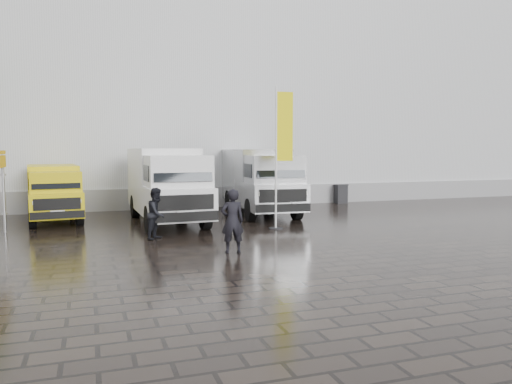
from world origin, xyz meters
The scene contains 10 objects.
ground centered at (0.00, 0.00, 0.00)m, with size 120.00×120.00×0.00m, color black.
exhibition_hall centered at (2.00, 16.00, 6.00)m, with size 44.00×16.00×12.00m, color silver.
hall_plinth centered at (2.00, 7.95, 0.50)m, with size 44.00×0.15×1.00m, color gray.
van_yellow centered at (-7.03, 5.14, 1.10)m, with size 1.83×4.76×2.20m, color #D6C10B, non-canonical shape.
van_white centered at (-2.86, 3.43, 1.44)m, with size 2.21×6.63×2.87m, color white, non-canonical shape.
van_silver centered at (1.40, 4.70, 1.42)m, with size 2.18×6.53×2.83m, color #AFB0B4, non-canonical shape.
flagpole centered at (0.79, 0.68, 2.83)m, with size 0.88×0.50×5.06m.
wheelie_bin centered at (6.86, 7.54, 0.50)m, with size 0.60×0.60×0.99m, color black.
person_front centered at (-1.98, -2.78, 0.88)m, with size 0.64×0.42×1.77m, color black.
person_tent centered at (-3.68, -0.01, 0.82)m, with size 0.79×0.62×1.63m, color black.
Camera 1 is at (-5.66, -15.87, 2.86)m, focal length 35.00 mm.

